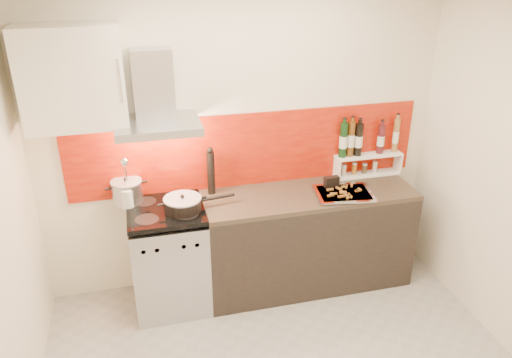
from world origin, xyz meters
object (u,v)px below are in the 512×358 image
object	(u,v)px
pepper_mill	(211,171)
baking_tray	(344,193)
stock_pot	(127,191)
saute_pan	(184,204)
counter	(307,238)
range_stove	(170,258)

from	to	relation	value
pepper_mill	baking_tray	distance (m)	1.12
stock_pot	pepper_mill	size ratio (longest dim) A/B	0.60
pepper_mill	saute_pan	bearing A→B (deg)	-135.90
counter	saute_pan	bearing A→B (deg)	-176.58
saute_pan	baking_tray	distance (m)	1.33
range_stove	pepper_mill	xyz separation A→B (m)	(0.40, 0.20, 0.66)
stock_pot	baking_tray	distance (m)	1.77
counter	baking_tray	world-z (taller)	baking_tray
counter	pepper_mill	distance (m)	1.05
saute_pan	pepper_mill	distance (m)	0.39
baking_tray	pepper_mill	bearing A→B (deg)	163.91
saute_pan	pepper_mill	size ratio (longest dim) A/B	1.39
range_stove	baking_tray	distance (m)	1.54
pepper_mill	range_stove	bearing A→B (deg)	-154.02
stock_pot	range_stove	bearing A→B (deg)	-34.96
saute_pan	baking_tray	world-z (taller)	saute_pan
stock_pot	baking_tray	bearing A→B (deg)	-9.94
counter	saute_pan	world-z (taller)	saute_pan
range_stove	stock_pot	world-z (taller)	stock_pot
counter	stock_pot	world-z (taller)	stock_pot
stock_pot	pepper_mill	distance (m)	0.69
stock_pot	saute_pan	size ratio (longest dim) A/B	0.43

